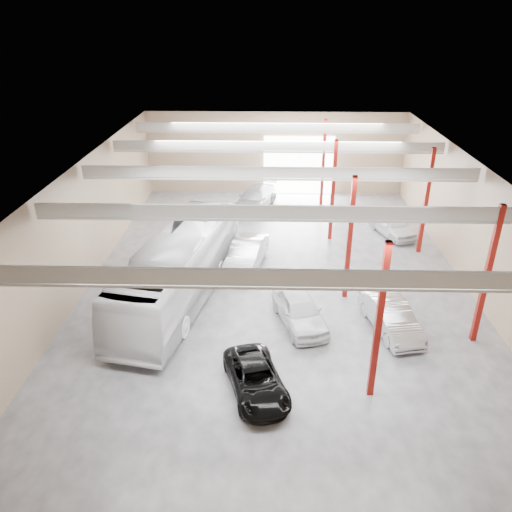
{
  "coord_description": "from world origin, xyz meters",
  "views": [
    {
      "loc": [
        -0.52,
        -26.38,
        14.34
      ],
      "look_at": [
        -1.2,
        -1.5,
        2.2
      ],
      "focal_mm": 35.0,
      "sensor_mm": 36.0,
      "label": 1
    }
  ],
  "objects_px": {
    "car_row_a": "(299,309)",
    "car_right_far": "(392,225)",
    "car_right_near": "(391,317)",
    "coach_bus": "(180,268)",
    "car_row_c": "(255,198)",
    "black_sedan": "(256,379)",
    "car_row_b": "(246,254)"
  },
  "relations": [
    {
      "from": "car_right_far",
      "to": "car_right_near",
      "type": "bearing_deg",
      "value": -121.48
    },
    {
      "from": "coach_bus",
      "to": "car_right_far",
      "type": "bearing_deg",
      "value": 45.19
    },
    {
      "from": "black_sedan",
      "to": "car_right_near",
      "type": "bearing_deg",
      "value": 19.27
    },
    {
      "from": "car_row_c",
      "to": "car_right_far",
      "type": "relative_size",
      "value": 1.27
    },
    {
      "from": "car_row_a",
      "to": "car_right_far",
      "type": "xyz_separation_m",
      "value": [
        7.21,
        11.61,
        -0.05
      ]
    },
    {
      "from": "coach_bus",
      "to": "car_row_c",
      "type": "height_order",
      "value": "coach_bus"
    },
    {
      "from": "coach_bus",
      "to": "black_sedan",
      "type": "bearing_deg",
      "value": -49.11
    },
    {
      "from": "car_row_a",
      "to": "car_right_near",
      "type": "height_order",
      "value": "car_row_a"
    },
    {
      "from": "coach_bus",
      "to": "car_row_b",
      "type": "distance_m",
      "value": 5.3
    },
    {
      "from": "car_right_far",
      "to": "car_row_a",
      "type": "bearing_deg",
      "value": -140.78
    },
    {
      "from": "car_right_far",
      "to": "car_row_b",
      "type": "bearing_deg",
      "value": -171.38
    },
    {
      "from": "car_row_a",
      "to": "car_row_b",
      "type": "distance_m",
      "value": 6.96
    },
    {
      "from": "black_sedan",
      "to": "coach_bus",
      "type": "bearing_deg",
      "value": 103.42
    },
    {
      "from": "coach_bus",
      "to": "car_row_a",
      "type": "height_order",
      "value": "coach_bus"
    },
    {
      "from": "car_row_a",
      "to": "car_row_c",
      "type": "distance_m",
      "value": 17.01
    },
    {
      "from": "car_right_near",
      "to": "car_right_far",
      "type": "relative_size",
      "value": 1.05
    },
    {
      "from": "car_right_near",
      "to": "car_row_b",
      "type": "bearing_deg",
      "value": 125.18
    },
    {
      "from": "coach_bus",
      "to": "car_right_near",
      "type": "xyz_separation_m",
      "value": [
        10.93,
        -2.85,
        -1.1
      ]
    },
    {
      "from": "car_row_b",
      "to": "car_right_near",
      "type": "bearing_deg",
      "value": -30.2
    },
    {
      "from": "black_sedan",
      "to": "car_row_b",
      "type": "bearing_deg",
      "value": 78.16
    },
    {
      "from": "coach_bus",
      "to": "black_sedan",
      "type": "relative_size",
      "value": 3.0
    },
    {
      "from": "black_sedan",
      "to": "car_right_near",
      "type": "distance_m",
      "value": 8.1
    },
    {
      "from": "car_row_a",
      "to": "car_row_b",
      "type": "xyz_separation_m",
      "value": [
        -2.98,
        6.29,
        0.04
      ]
    },
    {
      "from": "car_row_a",
      "to": "car_row_b",
      "type": "height_order",
      "value": "car_row_b"
    },
    {
      "from": "black_sedan",
      "to": "car_row_b",
      "type": "relative_size",
      "value": 0.86
    },
    {
      "from": "car_row_a",
      "to": "car_right_near",
      "type": "relative_size",
      "value": 1.01
    },
    {
      "from": "car_row_a",
      "to": "car_right_far",
      "type": "bearing_deg",
      "value": 42.38
    },
    {
      "from": "car_row_b",
      "to": "car_right_far",
      "type": "height_order",
      "value": "car_row_b"
    },
    {
      "from": "black_sedan",
      "to": "car_right_near",
      "type": "relative_size",
      "value": 0.95
    },
    {
      "from": "car_row_a",
      "to": "car_right_near",
      "type": "bearing_deg",
      "value": -21.76
    },
    {
      "from": "car_row_a",
      "to": "car_row_b",
      "type": "relative_size",
      "value": 0.92
    },
    {
      "from": "coach_bus",
      "to": "black_sedan",
      "type": "xyz_separation_m",
      "value": [
        4.35,
        -7.58,
        -1.25
      ]
    }
  ]
}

